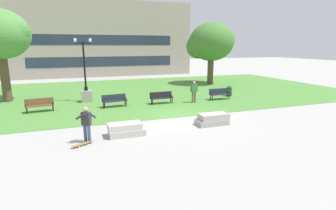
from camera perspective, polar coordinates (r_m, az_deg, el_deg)
The scene contains 15 objects.
ground_plane at distance 16.57m, azimuth 2.88°, elevation -2.68°, with size 140.00×140.00×0.00m, color #A3A09B.
grass_lawn at distance 25.88m, azimuth -5.60°, elevation 2.92°, with size 40.00×20.00×0.02m, color #4C8438.
concrete_block_center at distance 13.37m, azimuth -9.15°, elevation -5.29°, with size 1.82×0.90×0.64m.
concrete_block_left at distance 15.19m, azimuth 9.67°, elevation -3.10°, with size 1.82×0.90×0.64m.
person_skateboarder at distance 12.61m, azimuth -17.34°, elevation -3.64°, with size 0.93×0.56×1.71m.
skateboard at distance 12.57m, azimuth -18.15°, elevation -8.04°, with size 0.98×0.68×0.14m.
park_bench_near_left at distance 19.61m, azimuth -11.57°, elevation 1.12°, with size 1.85×0.75×0.90m.
park_bench_near_right at distance 22.29m, azimuth 11.14°, elevation 2.52°, with size 1.81×0.55×0.90m.
park_bench_far_left at distance 20.32m, azimuth -1.45°, elevation 1.78°, with size 1.81×0.56×0.90m.
park_bench_far_right at distance 19.79m, azimuth -26.17°, elevation 0.16°, with size 1.85×0.76×0.90m.
lamp_post_left at distance 21.93m, azimuth -17.41°, elevation 3.37°, with size 1.32×0.80×5.09m.
tree_far_left at distance 31.24m, azimuth 9.31°, elevation 13.28°, with size 5.35×5.09×7.00m.
trash_bin at distance 23.99m, azimuth 13.20°, elevation 3.06°, with size 0.49×0.49×0.96m.
person_bystander_near_lawn at distance 20.65m, azimuth 5.67°, elevation 3.15°, with size 0.72×0.28×1.71m.
building_facade_distant at distance 39.47m, azimuth -14.08°, elevation 13.78°, with size 26.82×1.03×10.74m.
Camera 1 is at (-6.14, -14.75, 4.42)m, focal length 28.00 mm.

